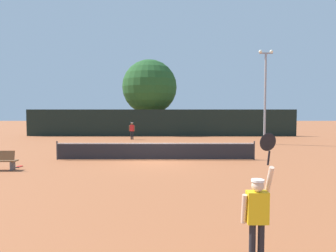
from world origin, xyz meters
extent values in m
plane|color=#9E5633|center=(0.00, 0.00, 0.00)|extent=(120.00, 120.00, 0.00)
cube|color=#232328|center=(0.00, 0.00, 0.48)|extent=(11.29, 0.03, 0.91)
cube|color=white|center=(0.00, 0.00, 0.93)|extent=(11.29, 0.04, 0.06)
cylinder|color=#333338|center=(-5.64, 0.00, 0.54)|extent=(0.08, 0.08, 1.07)
cylinder|color=#333338|center=(5.64, 0.00, 0.54)|extent=(0.08, 0.08, 1.07)
cube|color=black|center=(0.00, 15.23, 1.45)|extent=(29.46, 0.12, 2.90)
cube|color=yellow|center=(2.33, -11.41, 1.08)|extent=(0.38, 0.22, 0.58)
sphere|color=beige|center=(2.33, -11.41, 1.47)|extent=(0.22, 0.22, 0.22)
cylinder|color=white|center=(2.33, -11.41, 1.57)|extent=(0.23, 0.23, 0.04)
cylinder|color=black|center=(2.25, -11.41, 0.39)|extent=(0.12, 0.12, 0.79)
cylinder|color=black|center=(2.41, -11.41, 0.39)|extent=(0.12, 0.12, 0.79)
cylinder|color=beige|center=(2.09, -11.41, 1.05)|extent=(0.09, 0.17, 0.55)
cylinder|color=beige|center=(2.57, -11.33, 1.57)|extent=(0.09, 0.31, 0.53)
cylinder|color=black|center=(2.57, -11.27, 1.96)|extent=(0.04, 0.11, 0.28)
ellipsoid|color=black|center=(2.57, -11.21, 2.25)|extent=(0.30, 0.13, 0.36)
cube|color=red|center=(-2.77, 11.47, 1.11)|extent=(0.38, 0.22, 0.60)
sphere|color=brown|center=(-2.77, 11.47, 1.51)|extent=(0.23, 0.23, 0.23)
cylinder|color=white|center=(-2.77, 11.47, 1.61)|extent=(0.24, 0.24, 0.04)
cylinder|color=black|center=(-2.85, 11.47, 0.40)|extent=(0.12, 0.12, 0.81)
cylinder|color=black|center=(-2.69, 11.47, 0.40)|extent=(0.12, 0.12, 0.81)
cylinder|color=brown|center=(-3.01, 11.47, 1.08)|extent=(0.09, 0.17, 0.57)
cylinder|color=brown|center=(-2.53, 11.47, 1.08)|extent=(0.09, 0.16, 0.57)
sphere|color=#CCE033|center=(1.73, 2.62, 0.03)|extent=(0.07, 0.07, 0.07)
cylinder|color=black|center=(-6.75, -2.40, 0.02)|extent=(0.28, 0.04, 0.04)
ellipsoid|color=red|center=(-6.75, -2.08, 0.02)|extent=(0.28, 0.36, 0.04)
cube|color=#4C4C51|center=(-6.64, -2.94, 0.23)|extent=(0.08, 0.36, 0.45)
cylinder|color=gray|center=(8.76, 7.70, 3.73)|extent=(0.18, 0.18, 7.46)
cube|color=gray|center=(8.76, 7.70, 7.51)|extent=(1.10, 0.10, 0.10)
sphere|color=#F2EDCC|center=(8.31, 7.70, 7.64)|extent=(0.28, 0.28, 0.28)
sphere|color=#F2EDCC|center=(9.21, 7.70, 7.64)|extent=(0.28, 0.28, 0.28)
cylinder|color=brown|center=(-1.51, 18.63, 1.57)|extent=(0.56, 0.56, 3.14)
sphere|color=#235123|center=(-1.51, 18.63, 5.59)|extent=(6.52, 6.52, 6.52)
cube|color=red|center=(2.42, 20.84, 0.60)|extent=(2.05, 4.27, 0.90)
cube|color=#2D333D|center=(2.42, 20.54, 1.37)|extent=(1.78, 2.26, 0.64)
cylinder|color=black|center=(1.57, 22.24, 0.30)|extent=(0.22, 0.60, 0.60)
cylinder|color=black|center=(3.27, 22.24, 0.30)|extent=(0.22, 0.60, 0.60)
cylinder|color=black|center=(1.57, 19.44, 0.30)|extent=(0.22, 0.60, 0.60)
cylinder|color=black|center=(3.27, 19.44, 0.30)|extent=(0.22, 0.60, 0.60)
camera|label=1|loc=(0.71, -16.62, 2.84)|focal=31.28mm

